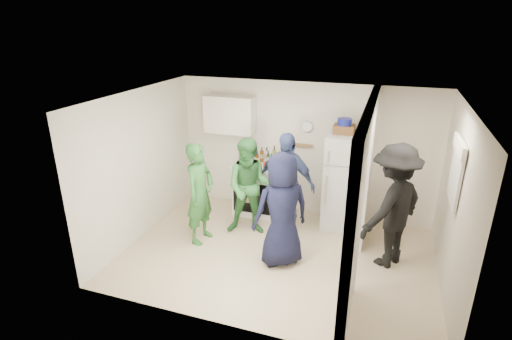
{
  "coord_description": "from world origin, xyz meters",
  "views": [
    {
      "loc": [
        1.44,
        -5.29,
        3.55
      ],
      "look_at": [
        -0.5,
        0.4,
        1.25
      ],
      "focal_mm": 28.0,
      "sensor_mm": 36.0,
      "label": 1
    }
  ],
  "objects": [
    {
      "name": "bottle_b",
      "position": [
        -0.97,
        1.31,
        1.12
      ],
      "size": [
        0.08,
        0.08,
        0.26
      ],
      "primitive_type": "cylinder",
      "color": "#184A1C",
      "rests_on": "stove"
    },
    {
      "name": "nook_window_frame",
      "position": [
        2.36,
        0.2,
        1.65
      ],
      "size": [
        0.04,
        0.76,
        0.86
      ],
      "primitive_type": "cube",
      "color": "white",
      "rests_on": "wall_right"
    },
    {
      "name": "person_nook",
      "position": [
        1.64,
        0.37,
        0.96
      ],
      "size": [
        1.27,
        1.42,
        1.91
      ],
      "primitive_type": "imported",
      "rotation": [
        0.0,
        0.0,
        -2.15
      ],
      "color": "black",
      "rests_on": "floor"
    },
    {
      "name": "person_green_center",
      "position": [
        -0.66,
        0.56,
        0.86
      ],
      "size": [
        0.97,
        0.84,
        1.71
      ],
      "primitive_type": "imported",
      "rotation": [
        0.0,
        0.0,
        0.25
      ],
      "color": "#347533",
      "rests_on": "floor"
    },
    {
      "name": "person_green_left",
      "position": [
        -1.35,
        0.05,
        0.86
      ],
      "size": [
        0.48,
        0.67,
        1.71
      ],
      "primitive_type": "imported",
      "rotation": [
        0.0,
        0.0,
        1.46
      ],
      "color": "#29682F",
      "rests_on": "floor"
    },
    {
      "name": "fridge",
      "position": [
        0.84,
        1.34,
        0.86
      ],
      "size": [
        0.7,
        0.68,
        1.71
      ],
      "primitive_type": "cube",
      "color": "silver",
      "rests_on": "floor"
    },
    {
      "name": "bottle_j",
      "position": [
        -0.5,
        1.26,
        1.12
      ],
      "size": [
        0.06,
        0.06,
        0.26
      ],
      "primitive_type": "cylinder",
      "color": "#1E5A25",
      "rests_on": "stove"
    },
    {
      "name": "person_navy",
      "position": [
        0.09,
        -0.15,
        0.88
      ],
      "size": [
        1.03,
        0.97,
        1.77
      ],
      "primitive_type": "imported",
      "rotation": [
        0.0,
        0.0,
        -2.49
      ],
      "color": "black",
      "rests_on": "floor"
    },
    {
      "name": "partition_pier_front",
      "position": [
        1.2,
        -1.1,
        1.25
      ],
      "size": [
        0.12,
        1.2,
        2.5
      ],
      "primitive_type": "cube",
      "color": "silver",
      "rests_on": "floor"
    },
    {
      "name": "red_cup",
      "position": [
        -0.57,
        1.17,
        1.05
      ],
      "size": [
        0.09,
        0.09,
        0.12
      ],
      "primitive_type": "cylinder",
      "color": "#B5300C",
      "rests_on": "stove"
    },
    {
      "name": "stove",
      "position": [
        -0.79,
        1.37,
        0.5
      ],
      "size": [
        0.83,
        0.69,
        0.99
      ],
      "primitive_type": "cube",
      "color": "white",
      "rests_on": "floor"
    },
    {
      "name": "nook_window",
      "position": [
        2.38,
        0.2,
        1.65
      ],
      "size": [
        0.03,
        0.7,
        0.8
      ],
      "primitive_type": "cube",
      "color": "black",
      "rests_on": "wall_right"
    },
    {
      "name": "wall_clock",
      "position": [
        0.05,
        1.68,
        1.7
      ],
      "size": [
        0.22,
        0.02,
        0.22
      ],
      "primitive_type": "cylinder",
      "rotation": [
        1.57,
        0.0,
        0.0
      ],
      "color": "white",
      "rests_on": "wall_back"
    },
    {
      "name": "partition_pier_back",
      "position": [
        1.2,
        1.1,
        1.25
      ],
      "size": [
        0.12,
        1.2,
        2.5
      ],
      "primitive_type": "cube",
      "color": "silver",
      "rests_on": "floor"
    },
    {
      "name": "bottle_a",
      "position": [
        -1.08,
        1.51,
        1.14
      ],
      "size": [
        0.08,
        0.08,
        0.3
      ],
      "primitive_type": "cylinder",
      "color": "brown",
      "rests_on": "stove"
    },
    {
      "name": "nook_valance",
      "position": [
        2.34,
        0.2,
        2.0
      ],
      "size": [
        0.04,
        0.82,
        0.18
      ],
      "primitive_type": "cube",
      "color": "white",
      "rests_on": "wall_right"
    },
    {
      "name": "upper_cabinet",
      "position": [
        -1.4,
        1.52,
        1.85
      ],
      "size": [
        0.95,
        0.34,
        0.7
      ],
      "primitive_type": "cube",
      "color": "silver",
      "rests_on": "wall_back"
    },
    {
      "name": "bottle_i",
      "position": [
        -0.75,
        1.48,
        1.14
      ],
      "size": [
        0.07,
        0.07,
        0.29
      ],
      "primitive_type": "cylinder",
      "color": "#653511",
      "rests_on": "stove"
    },
    {
      "name": "bottle_d",
      "position": [
        -0.79,
        1.32,
        1.12
      ],
      "size": [
        0.07,
        0.07,
        0.25
      ],
      "primitive_type": "cylinder",
      "color": "#51280E",
      "rests_on": "stove"
    },
    {
      "name": "blue_bowl",
      "position": [
        0.74,
        1.39,
        1.92
      ],
      "size": [
        0.24,
        0.24,
        0.11
      ],
      "primitive_type": "cylinder",
      "color": "navy",
      "rests_on": "wicker_basket"
    },
    {
      "name": "person_denim",
      "position": [
        -0.11,
        0.8,
        0.9
      ],
      "size": [
        1.12,
        0.62,
        1.81
      ],
      "primitive_type": "imported",
      "rotation": [
        0.0,
        0.0,
        -0.17
      ],
      "color": "navy",
      "rests_on": "floor"
    },
    {
      "name": "partition_header",
      "position": [
        1.2,
        0.0,
        2.3
      ],
      "size": [
        0.12,
        1.0,
        0.4
      ],
      "primitive_type": "cube",
      "color": "silver",
      "rests_on": "partition_pier_back"
    },
    {
      "name": "wall_front",
      "position": [
        0.0,
        -1.7,
        1.25
      ],
      "size": [
        4.8,
        0.0,
        4.8
      ],
      "primitive_type": "plane",
      "rotation": [
        -1.57,
        0.0,
        0.0
      ],
      "color": "silver",
      "rests_on": "floor"
    },
    {
      "name": "bottle_c",
      "position": [
        -0.87,
        1.51,
        1.15
      ],
      "size": [
        0.07,
        0.07,
        0.3
      ],
      "primitive_type": "cylinder",
      "color": "silver",
      "rests_on": "stove"
    },
    {
      "name": "wicker_basket",
      "position": [
        0.74,
        1.39,
        1.79
      ],
      "size": [
        0.35,
        0.25,
        0.15
      ],
      "primitive_type": "cube",
      "color": "brown",
      "rests_on": "fridge"
    },
    {
      "name": "yellow_cup_stack_top",
      "position": [
        1.06,
        1.24,
        1.84
      ],
      "size": [
        0.09,
        0.09,
        0.25
      ],
      "primitive_type": "cylinder",
      "color": "yellow",
      "rests_on": "fridge"
    },
    {
      "name": "ceiling",
      "position": [
        0.0,
        0.0,
        2.5
      ],
      "size": [
        4.8,
        4.8,
        0.0
      ],
      "primitive_type": "plane",
      "rotation": [
        3.14,
        0.0,
        0.0
      ],
      "color": "white",
      "rests_on": "wall_back"
    },
    {
      "name": "bottle_f",
      "position": [
        -0.6,
        1.39,
        1.13
      ],
      "size": [
        0.06,
        0.06,
        0.27
      ],
      "primitive_type": "cylinder",
      "color": "#153B1A",
      "rests_on": "stove"
    },
    {
      "name": "wall_right",
      "position": [
        2.4,
        0.0,
        1.25
      ],
      "size": [
        0.0,
        3.4,
        3.4
      ],
      "primitive_type": "plane",
      "rotation": [
        1.57,
        0.0,
        -1.57
      ],
      "color": "silver",
      "rests_on": "floor"
    },
    {
      "name": "bottle_h",
      "position": [
        -1.08,
        1.24,
        1.12
      ],
      "size": [
        0.07,
        0.07,
        0.25
      ],
      "primitive_type": "cylinder",
      "color": "#B5B9C1",
      "rests_on": "stove"
    },
    {
      "name": "bottle_g",
      "position": [
        -0.52,
        1.53,
        1.16
      ],
      "size": [
        0.07,
        0.07,
        0.33
      ],
      "primitive_type": "cylinder",
      "color": "olive",
      "rests_on": "stove"
    },
    {
      "name": "wall_left",
      "position": [
        -2.4,
        0.0,
        1.25
      ],
      "size": [
        0.0,
        3.4,
        3.4
      ],
      "primitive_type": "plane",
      "rotation": [
        1.57,
        0.0,
        1.57
      ],
      "color": "silver",
      "rests_on": "floor"
    },
    {
      "name": "wall_back",
      "position": [
        0.0,
        1.7,
        1.25
      ],
      "size": [
        4.8,
        0.0,
        4.8
      ],
      "primitive_type": "plane",
      "rotation": [
        1.57,
        0.0,
        0.0
      ],
      "color": "silver",
      "rests_on": "floor"
    },
    {
      "name": "bottle_e",
      "position": [
        -0.68,
        1.57,
        1.13
      ],
      "size": [
        0.08,
        0.08,
        0.27
      ],
      "primitive_type": "cylinder",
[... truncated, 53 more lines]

